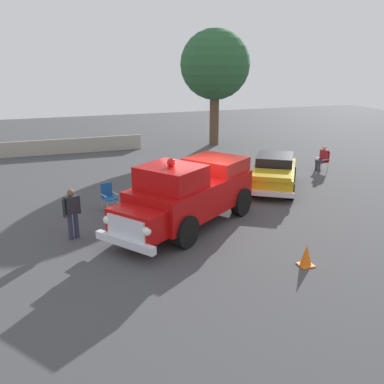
{
  "coord_description": "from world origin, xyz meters",
  "views": [
    {
      "loc": [
        -5.1,
        -13.78,
        5.74
      ],
      "look_at": [
        -0.37,
        -0.07,
        1.17
      ],
      "focal_mm": 40.93,
      "sensor_mm": 36.0,
      "label": 1
    }
  ],
  "objects_px": {
    "lawn_chair_near_truck": "(324,159)",
    "oak_tree_left": "(215,65)",
    "vintage_fire_truck": "(188,193)",
    "lawn_chair_by_car": "(108,194)",
    "classic_hot_rod": "(274,172)",
    "traffic_cone": "(306,256)",
    "spectator_standing": "(72,210)",
    "spectator_seated": "(322,157)"
  },
  "relations": [
    {
      "from": "lawn_chair_near_truck",
      "to": "oak_tree_left",
      "type": "relative_size",
      "value": 0.14
    },
    {
      "from": "vintage_fire_truck",
      "to": "lawn_chair_by_car",
      "type": "distance_m",
      "value": 3.59
    },
    {
      "from": "lawn_chair_near_truck",
      "to": "classic_hot_rod",
      "type": "bearing_deg",
      "value": -153.62
    },
    {
      "from": "vintage_fire_truck",
      "to": "lawn_chair_near_truck",
      "type": "height_order",
      "value": "vintage_fire_truck"
    },
    {
      "from": "traffic_cone",
      "to": "lawn_chair_near_truck",
      "type": "bearing_deg",
      "value": 52.59
    },
    {
      "from": "classic_hot_rod",
      "to": "traffic_cone",
      "type": "distance_m",
      "value": 7.54
    },
    {
      "from": "vintage_fire_truck",
      "to": "classic_hot_rod",
      "type": "bearing_deg",
      "value": 30.7
    },
    {
      "from": "classic_hot_rod",
      "to": "spectator_standing",
      "type": "relative_size",
      "value": 2.79
    },
    {
      "from": "spectator_standing",
      "to": "spectator_seated",
      "type": "bearing_deg",
      "value": 20.6
    },
    {
      "from": "lawn_chair_by_car",
      "to": "oak_tree_left",
      "type": "xyz_separation_m",
      "value": [
        8.6,
        10.55,
        4.49
      ]
    },
    {
      "from": "traffic_cone",
      "to": "oak_tree_left",
      "type": "bearing_deg",
      "value": 76.76
    },
    {
      "from": "spectator_seated",
      "to": "oak_tree_left",
      "type": "distance_m",
      "value": 9.69
    },
    {
      "from": "lawn_chair_by_car",
      "to": "oak_tree_left",
      "type": "bearing_deg",
      "value": 50.82
    },
    {
      "from": "lawn_chair_near_truck",
      "to": "spectator_standing",
      "type": "bearing_deg",
      "value": -159.51
    },
    {
      "from": "classic_hot_rod",
      "to": "lawn_chair_by_car",
      "type": "height_order",
      "value": "classic_hot_rod"
    },
    {
      "from": "vintage_fire_truck",
      "to": "spectator_seated",
      "type": "relative_size",
      "value": 4.73
    },
    {
      "from": "classic_hot_rod",
      "to": "lawn_chair_by_car",
      "type": "xyz_separation_m",
      "value": [
        -7.38,
        -0.35,
        -0.16
      ]
    },
    {
      "from": "lawn_chair_by_car",
      "to": "spectator_seated",
      "type": "distance_m",
      "value": 11.54
    },
    {
      "from": "spectator_seated",
      "to": "oak_tree_left",
      "type": "height_order",
      "value": "oak_tree_left"
    },
    {
      "from": "classic_hot_rod",
      "to": "oak_tree_left",
      "type": "height_order",
      "value": "oak_tree_left"
    },
    {
      "from": "classic_hot_rod",
      "to": "spectator_seated",
      "type": "height_order",
      "value": "classic_hot_rod"
    },
    {
      "from": "traffic_cone",
      "to": "vintage_fire_truck",
      "type": "bearing_deg",
      "value": 118.68
    },
    {
      "from": "lawn_chair_near_truck",
      "to": "spectator_seated",
      "type": "xyz_separation_m",
      "value": [
        -0.13,
        -0.02,
        0.11
      ]
    },
    {
      "from": "spectator_standing",
      "to": "oak_tree_left",
      "type": "relative_size",
      "value": 0.23
    },
    {
      "from": "spectator_seated",
      "to": "lawn_chair_by_car",
      "type": "bearing_deg",
      "value": -168.3
    },
    {
      "from": "spectator_seated",
      "to": "spectator_standing",
      "type": "xyz_separation_m",
      "value": [
        -12.81,
        -4.81,
        0.27
      ]
    },
    {
      "from": "spectator_seated",
      "to": "traffic_cone",
      "type": "bearing_deg",
      "value": -126.95
    },
    {
      "from": "lawn_chair_near_truck",
      "to": "spectator_seated",
      "type": "distance_m",
      "value": 0.17
    },
    {
      "from": "lawn_chair_near_truck",
      "to": "traffic_cone",
      "type": "bearing_deg",
      "value": -127.41
    },
    {
      "from": "lawn_chair_by_car",
      "to": "classic_hot_rod",
      "type": "bearing_deg",
      "value": 2.75
    },
    {
      "from": "lawn_chair_by_car",
      "to": "spectator_seated",
      "type": "xyz_separation_m",
      "value": [
        11.3,
        2.34,
        0.11
      ]
    },
    {
      "from": "spectator_standing",
      "to": "lawn_chair_near_truck",
      "type": "bearing_deg",
      "value": 20.49
    },
    {
      "from": "lawn_chair_by_car",
      "to": "spectator_standing",
      "type": "distance_m",
      "value": 2.92
    },
    {
      "from": "spectator_standing",
      "to": "traffic_cone",
      "type": "height_order",
      "value": "spectator_standing"
    },
    {
      "from": "spectator_seated",
      "to": "lawn_chair_near_truck",
      "type": "bearing_deg",
      "value": 8.95
    },
    {
      "from": "lawn_chair_near_truck",
      "to": "oak_tree_left",
      "type": "height_order",
      "value": "oak_tree_left"
    },
    {
      "from": "spectator_seated",
      "to": "spectator_standing",
      "type": "height_order",
      "value": "spectator_standing"
    },
    {
      "from": "classic_hot_rod",
      "to": "lawn_chair_by_car",
      "type": "relative_size",
      "value": 4.58
    },
    {
      "from": "spectator_seated",
      "to": "spectator_standing",
      "type": "bearing_deg",
      "value": -159.4
    },
    {
      "from": "vintage_fire_truck",
      "to": "oak_tree_left",
      "type": "distance_m",
      "value": 15.08
    },
    {
      "from": "vintage_fire_truck",
      "to": "classic_hot_rod",
      "type": "relative_size",
      "value": 1.31
    },
    {
      "from": "oak_tree_left",
      "to": "traffic_cone",
      "type": "relative_size",
      "value": 11.56
    }
  ]
}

